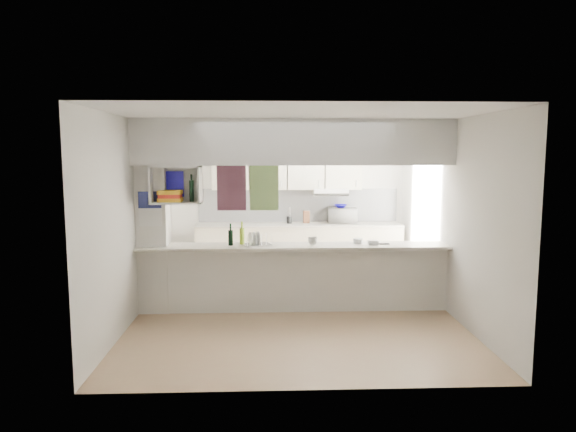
{
  "coord_description": "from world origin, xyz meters",
  "views": [
    {
      "loc": [
        -0.35,
        -6.86,
        2.16
      ],
      "look_at": [
        -0.06,
        0.5,
        1.25
      ],
      "focal_mm": 32.0,
      "sensor_mm": 36.0,
      "label": 1
    }
  ],
  "objects_px": {
    "bowl": "(341,206)",
    "dish_rack": "(257,239)",
    "microwave": "(343,215)",
    "wine_bottles": "(237,236)"
  },
  "relations": [
    {
      "from": "microwave",
      "to": "bowl",
      "type": "bearing_deg",
      "value": -41.19
    },
    {
      "from": "bowl",
      "to": "dish_rack",
      "type": "bearing_deg",
      "value": -123.68
    },
    {
      "from": "microwave",
      "to": "wine_bottles",
      "type": "distance_m",
      "value": 2.74
    },
    {
      "from": "microwave",
      "to": "wine_bottles",
      "type": "relative_size",
      "value": 1.61
    },
    {
      "from": "wine_bottles",
      "to": "dish_rack",
      "type": "bearing_deg",
      "value": -6.94
    },
    {
      "from": "bowl",
      "to": "dish_rack",
      "type": "relative_size",
      "value": 0.53
    },
    {
      "from": "wine_bottles",
      "to": "bowl",
      "type": "bearing_deg",
      "value": 51.16
    },
    {
      "from": "dish_rack",
      "to": "wine_bottles",
      "type": "relative_size",
      "value": 1.35
    },
    {
      "from": "dish_rack",
      "to": "wine_bottles",
      "type": "distance_m",
      "value": 0.28
    },
    {
      "from": "dish_rack",
      "to": "bowl",
      "type": "bearing_deg",
      "value": 37.78
    }
  ]
}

